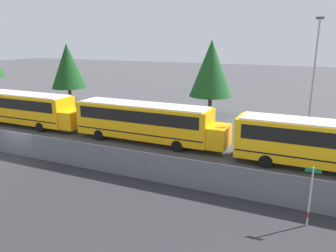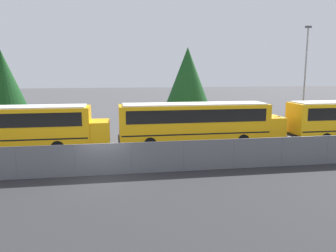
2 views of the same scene
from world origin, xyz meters
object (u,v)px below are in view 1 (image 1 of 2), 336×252
Objects in this scene: tree_0 at (68,66)px; tree_2 at (211,68)px; school_bus_4 at (333,143)px; light_pole at (313,78)px; school_bus_3 at (146,120)px; street_sign at (310,195)px; school_bus_2 at (22,107)px.

tree_2 is (19.79, 0.69, 0.32)m from tree_0.
school_bus_4 is 7.23m from light_pole.
school_bus_4 is (14.13, -0.55, 0.00)m from school_bus_3.
tree_0 reaches higher than school_bus_4.
tree_0 reaches higher than street_sign.
tree_0 is at bearing 169.02° from light_pole.
school_bus_2 is 28.15m from school_bus_4.
school_bus_4 is (28.15, -0.41, 0.00)m from school_bus_2.
tree_2 reaches higher than school_bus_4.
school_bus_4 is at bearing 81.96° from street_sign.
school_bus_3 is 14.11m from light_pole.
school_bus_3 is at bearing -98.73° from tree_2.
tree_2 is (15.88, 12.26, 3.41)m from school_bus_2.
school_bus_3 is 21.49m from tree_0.
tree_0 is (-30.42, 5.90, -0.46)m from light_pole.
school_bus_4 is at bearing -20.50° from tree_0.
school_bus_2 is at bearing 179.16° from school_bus_4.
light_pole is at bearing 12.08° from school_bus_2.
tree_2 reaches higher than school_bus_3.
tree_2 is at bearing 81.27° from school_bus_3.
school_bus_4 is 1.31× the size of light_pole.
tree_2 reaches higher than street_sign.
light_pole is (-1.64, 6.08, 3.54)m from school_bus_4.
school_bus_3 is 15.47m from street_sign.
school_bus_3 is 1.31× the size of light_pole.
school_bus_2 is 27.33m from light_pole.
tree_2 reaches higher than school_bus_2.
school_bus_2 is 28.26m from street_sign.
school_bus_3 is 1.00× the size of school_bus_4.
light_pole is (12.49, 5.54, 3.54)m from school_bus_3.
street_sign is 14.41m from light_pole.
tree_2 is at bearing 118.65° from street_sign.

